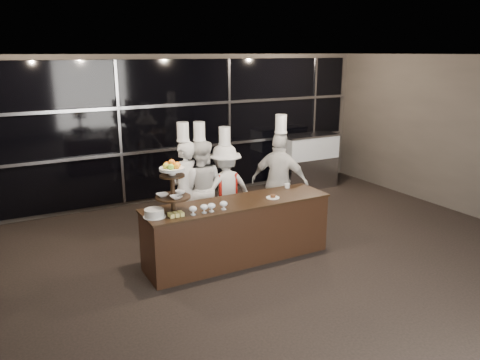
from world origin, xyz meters
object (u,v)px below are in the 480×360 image
chef_b (201,187)px  display_case (308,158)px  chef_c (225,188)px  chef_a (185,189)px  chef_d (280,182)px  layer_cake (154,213)px  display_stand (172,183)px  buffet_counter (238,231)px

chef_b → display_case: bearing=23.5°
chef_b → chef_c: chef_b is taller
display_case → chef_a: 3.92m
display_case → chef_d: (-2.07, -1.95, 0.20)m
display_case → chef_b: chef_b is taller
layer_cake → chef_b: chef_b is taller
display_stand → chef_c: (1.36, 1.14, -0.56)m
buffet_counter → display_stand: 1.33m
display_case → chef_a: bearing=-157.9°
chef_c → chef_d: size_ratio=0.90×
layer_cake → chef_a: chef_a is taller
chef_b → chef_c: 0.43m
chef_a → chef_c: chef_a is taller
display_stand → chef_d: chef_d is taller
buffet_counter → display_stand: size_ratio=3.81×
display_case → chef_d: 2.86m
chef_c → chef_d: (0.84, -0.42, 0.10)m
chef_c → layer_cake: bearing=-144.3°
buffet_counter → layer_cake: layer_cake is taller
chef_c → display_case: bearing=27.7°
display_stand → chef_b: chef_b is taller
chef_d → display_stand: bearing=-162.0°
layer_cake → display_case: display_case is taller
buffet_counter → chef_a: size_ratio=1.45×
layer_cake → chef_b: 1.77m
display_case → chef_a: (-3.63, -1.47, 0.17)m
buffet_counter → display_case: 4.23m
display_stand → display_case: bearing=32.0°
chef_b → chef_d: (1.26, -0.50, 0.05)m
chef_b → chef_d: size_ratio=0.95×
buffet_counter → display_stand: bearing=-180.0°
layer_cake → chef_c: bearing=35.7°
chef_d → layer_cake: bearing=-162.9°
display_stand → layer_cake: (-0.29, -0.05, -0.37)m
buffet_counter → chef_d: bearing=30.7°
layer_cake → chef_b: size_ratio=0.15×
chef_b → chef_d: bearing=-21.7°
buffet_counter → display_stand: (-1.00, -0.00, 0.87)m
buffet_counter → chef_b: size_ratio=1.46×
display_stand → chef_b: size_ratio=0.38×
chef_b → chef_c: size_ratio=1.06×
display_stand → chef_c: chef_c is taller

